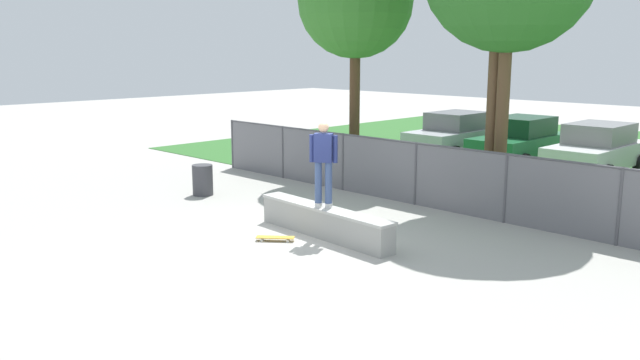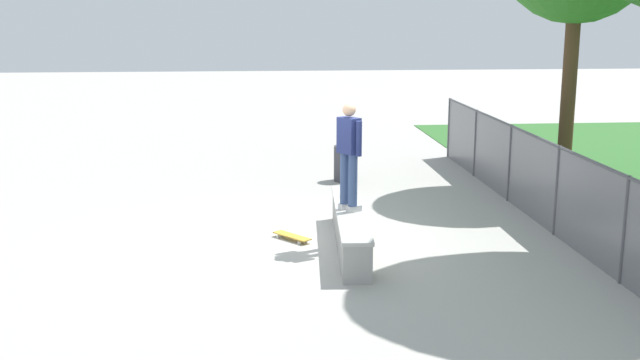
# 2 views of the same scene
# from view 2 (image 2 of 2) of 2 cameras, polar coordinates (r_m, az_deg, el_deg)

# --- Properties ---
(ground_plane) EXTENTS (80.00, 80.00, 0.00)m
(ground_plane) POSITION_cam_2_polar(r_m,az_deg,el_deg) (13.50, -1.24, -4.55)
(ground_plane) COLOR #ADAAA3
(concrete_ledge) EXTENTS (3.79, 0.72, 0.65)m
(concrete_ledge) POSITION_cam_2_polar(r_m,az_deg,el_deg) (13.07, 2.24, -3.63)
(concrete_ledge) COLOR #999993
(concrete_ledge) RESTS_ON ground
(skateboarder) EXTENTS (0.52, 0.42, 1.82)m
(skateboarder) POSITION_cam_2_polar(r_m,az_deg,el_deg) (12.77, 2.16, 2.11)
(skateboarder) COLOR beige
(skateboarder) RESTS_ON concrete_ledge
(skateboard) EXTENTS (0.74, 0.67, 0.09)m
(skateboard) POSITION_cam_2_polar(r_m,az_deg,el_deg) (13.54, -2.09, -4.18)
(skateboard) COLOR gold
(skateboard) RESTS_ON ground
(chainlink_fence) EXTENTS (15.38, 0.07, 1.63)m
(chainlink_fence) POSITION_cam_2_polar(r_m,az_deg,el_deg) (14.29, 17.18, -0.47)
(chainlink_fence) COLOR #4C4C51
(chainlink_fence) RESTS_ON ground
(trash_bin) EXTENTS (0.56, 0.56, 0.84)m
(trash_bin) POSITION_cam_2_polar(r_m,az_deg,el_deg) (18.19, 1.91, 1.24)
(trash_bin) COLOR #3F3F44
(trash_bin) RESTS_ON ground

